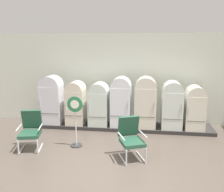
% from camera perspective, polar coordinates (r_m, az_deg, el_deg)
% --- Properties ---
extents(ground, '(12.00, 10.00, 0.05)m').
position_cam_1_polar(ground, '(5.68, -1.46, -17.66)').
color(ground, '#53483F').
extents(back_wall, '(11.76, 0.12, 3.13)m').
position_cam_1_polar(back_wall, '(8.65, 2.40, 4.03)').
color(back_wall, silver).
rests_on(back_wall, ground).
extents(display_plinth, '(6.03, 0.95, 0.12)m').
position_cam_1_polar(display_plinth, '(8.39, 1.89, -6.91)').
color(display_plinth, '#2E2C2B').
rests_on(display_plinth, ground).
extents(refrigerator_0, '(0.70, 0.61, 1.62)m').
position_cam_1_polar(refrigerator_0, '(8.54, -13.79, -0.51)').
color(refrigerator_0, white).
rests_on(refrigerator_0, display_plinth).
extents(refrigerator_1, '(0.60, 0.68, 1.44)m').
position_cam_1_polar(refrigerator_1, '(8.33, -8.38, -1.27)').
color(refrigerator_1, silver).
rests_on(refrigerator_1, display_plinth).
extents(refrigerator_2, '(0.63, 0.67, 1.42)m').
position_cam_1_polar(refrigerator_2, '(8.15, -3.07, -1.56)').
color(refrigerator_2, silver).
rests_on(refrigerator_2, display_plinth).
extents(refrigerator_3, '(0.64, 0.66, 1.62)m').
position_cam_1_polar(refrigerator_3, '(8.02, 2.07, -0.97)').
color(refrigerator_3, white).
rests_on(refrigerator_3, display_plinth).
extents(refrigerator_4, '(0.68, 0.67, 1.64)m').
position_cam_1_polar(refrigerator_4, '(7.98, 7.73, -1.08)').
color(refrigerator_4, silver).
rests_on(refrigerator_4, display_plinth).
extents(refrigerator_5, '(0.64, 0.69, 1.51)m').
position_cam_1_polar(refrigerator_5, '(8.05, 13.71, -1.69)').
color(refrigerator_5, silver).
rests_on(refrigerator_5, display_plinth).
extents(refrigerator_6, '(0.59, 0.69, 1.38)m').
position_cam_1_polar(refrigerator_6, '(8.17, 18.60, -2.29)').
color(refrigerator_6, silver).
rests_on(refrigerator_6, display_plinth).
extents(armchair_left, '(0.69, 0.82, 1.02)m').
position_cam_1_polar(armchair_left, '(7.03, -18.29, -7.23)').
color(armchair_left, silver).
rests_on(armchair_left, ground).
extents(armchair_right, '(0.77, 0.86, 1.02)m').
position_cam_1_polar(armchair_right, '(6.17, 4.36, -9.36)').
color(armchair_right, silver).
rests_on(armchair_right, ground).
extents(sign_stand, '(0.43, 0.32, 1.41)m').
position_cam_1_polar(sign_stand, '(6.81, -8.43, -6.24)').
color(sign_stand, '#2D2D30').
rests_on(sign_stand, ground).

